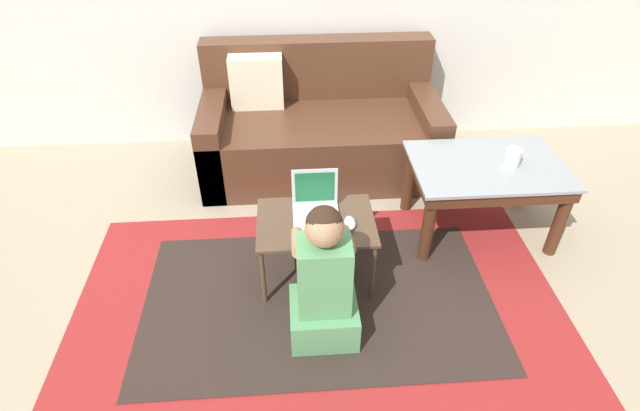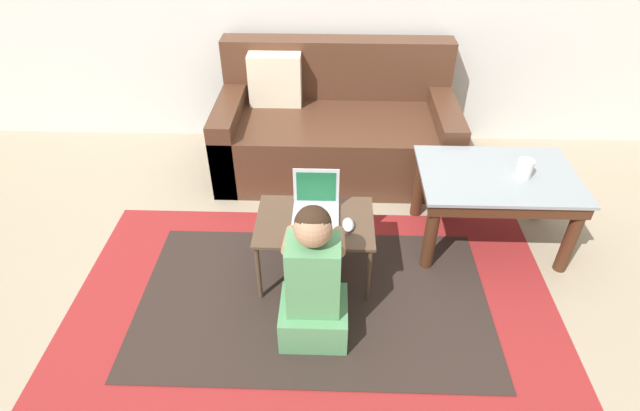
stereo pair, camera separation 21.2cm
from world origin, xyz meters
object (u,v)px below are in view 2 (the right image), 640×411
Objects in this scene: laptop_desk at (315,227)px; laptop at (316,210)px; couch at (335,129)px; coffee_table at (496,186)px; computer_mouse at (348,225)px; person_seated at (314,284)px; cup_on_table at (525,168)px.

laptop is at bearing 85.39° from laptop_desk.
coffee_table is (0.90, -0.82, 0.11)m from couch.
coffee_table reaches higher than computer_mouse.
person_seated is at bearing -143.84° from coffee_table.
couch reaches higher than coffee_table.
cup_on_table reaches higher than coffee_table.
cup_on_table is at bearing 13.25° from laptop.
laptop is (-0.09, -1.11, 0.13)m from couch.
coffee_table is 8.08× the size of computer_mouse.
laptop is at bearing 90.89° from person_seated.
laptop reaches higher than computer_mouse.
person_seated is (-0.99, -0.72, -0.07)m from coffee_table.
person_seated is (-0.16, -0.35, -0.07)m from computer_mouse.
couch is 1.35m from cup_on_table.
laptop reaches higher than cup_on_table.
couch reaches higher than laptop.
laptop_desk is at bearing -162.07° from coffee_table.
person_seated reaches higher than coffee_table.
laptop is 0.31× the size of person_seated.
couch is 16.13× the size of cup_on_table.
coffee_table is at bearing 170.95° from cup_on_table.
person_seated is (0.01, -0.40, -0.01)m from laptop_desk.
laptop_desk is 2.55× the size of laptop.
computer_mouse is at bearing -86.43° from couch.
laptop_desk is 0.40m from person_seated.
computer_mouse is 0.39m from person_seated.
couch is 1.55m from person_seated.
person_seated is at bearing -89.11° from laptop.
person_seated is at bearing -147.65° from cup_on_table.
couch is 2.67× the size of laptop_desk.
laptop_desk is at bearing -94.61° from laptop.
coffee_table is 1.05m from laptop_desk.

